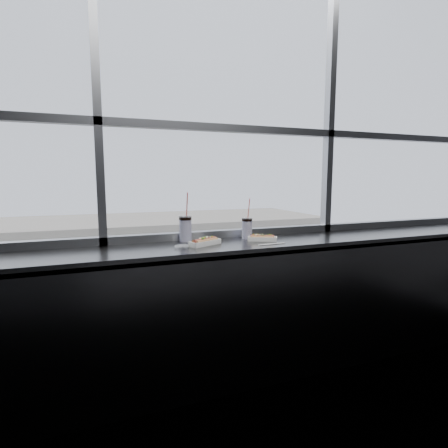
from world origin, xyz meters
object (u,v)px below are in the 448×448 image
object	(u,v)px
car_far_b	(159,324)
soda_cup_right	(247,227)
hotdog_tray_left	(205,242)
pedestrian_d	(223,299)
hotdog_tray_right	(262,238)
wrapper	(182,246)
car_far_c	(234,312)
loose_straw	(271,244)
soda_cup_left	(185,227)
tree_center	(129,279)
car_near_e	(315,347)
car_near_c	(148,384)
tree_right	(230,274)
car_near_d	(225,365)
pedestrian_b	(91,319)

from	to	relation	value
car_far_b	soda_cup_right	bearing A→B (deg)	179.82
hotdog_tray_left	pedestrian_d	bearing A→B (deg)	43.50
hotdog_tray_right	wrapper	xyz separation A→B (m)	(-0.66, -0.04, -0.01)
car_far_c	loose_straw	bearing A→B (deg)	163.95
hotdog_tray_left	soda_cup_left	xyz separation A→B (m)	(-0.09, 0.21, 0.09)
car_far_c	tree_center	bearing A→B (deg)	70.33
hotdog_tray_right	loose_straw	bearing A→B (deg)	-65.22
loose_straw	hotdog_tray_left	bearing A→B (deg)	159.60
car_near_e	car_near_c	size ratio (longest dim) A/B	1.17
soda_cup_left	car_near_e	xyz separation A→B (m)	(13.05, 16.08, -11.02)
hotdog_tray_left	wrapper	bearing A→B (deg)	164.66
hotdog_tray_right	wrapper	world-z (taller)	hotdog_tray_right
hotdog_tray_right	soda_cup_right	bearing A→B (deg)	144.98
soda_cup_left	car_far_b	size ratio (longest dim) A/B	0.07
hotdog_tray_left	tree_right	bearing A→B (deg)	42.22
car_near_d	tree_center	distance (m)	13.06
hotdog_tray_left	hotdog_tray_right	distance (m)	0.48
soda_cup_left	car_near_c	distance (m)	19.67
hotdog_tray_left	car_near_c	world-z (taller)	hotdog_tray_left
car_near_d	tree_right	world-z (taller)	tree_right
car_near_e	car_near_d	size ratio (longest dim) A/B	0.99
pedestrian_d	soda_cup_right	bearing A→B (deg)	-20.30
soda_cup_left	car_far_c	world-z (taller)	soda_cup_left
hotdog_tray_right	soda_cup_left	world-z (taller)	soda_cup_left
hotdog_tray_left	soda_cup_right	size ratio (longest dim) A/B	0.81
car_far_c	soda_cup_right	bearing A→B (deg)	163.57
soda_cup_right	tree_right	distance (m)	31.56
hotdog_tray_left	car_near_c	distance (m)	19.79
car_far_b	car_far_c	bearing A→B (deg)	-82.20
car_far_b	car_near_d	bearing A→B (deg)	-154.17
car_near_c	car_far_c	distance (m)	11.72
car_near_d	pedestrian_d	xyz separation A→B (m)	(4.16, 11.28, -0.04)
soda_cup_left	wrapper	bearing A→B (deg)	-110.24
soda_cup_right	car_near_c	bearing A→B (deg)	85.23
hotdog_tray_left	soda_cup_right	distance (m)	0.44
wrapper	car_near_d	size ratio (longest dim) A/B	0.02
soda_cup_right	hotdog_tray_left	bearing A→B (deg)	-160.48
car_near_c	tree_right	size ratio (longest dim) A/B	1.19
hotdog_tray_right	car_near_d	size ratio (longest dim) A/B	0.03
pedestrian_b	tree_right	size ratio (longest dim) A/B	0.42
hotdog_tray_left	tree_center	world-z (taller)	hotdog_tray_left
wrapper	car_near_e	distance (m)	23.63
pedestrian_b	car_far_b	bearing A→B (deg)	60.42
soda_cup_right	car_near_e	distance (m)	23.22
wrapper	car_far_c	distance (m)	28.70
tree_center	tree_right	world-z (taller)	tree_center
tree_center	tree_right	bearing A→B (deg)	-0.00
car_near_d	soda_cup_left	bearing A→B (deg)	150.26
hotdog_tray_left	hotdog_tray_right	size ratio (longest dim) A/B	1.13
wrapper	loose_straw	bearing A→B (deg)	-10.39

